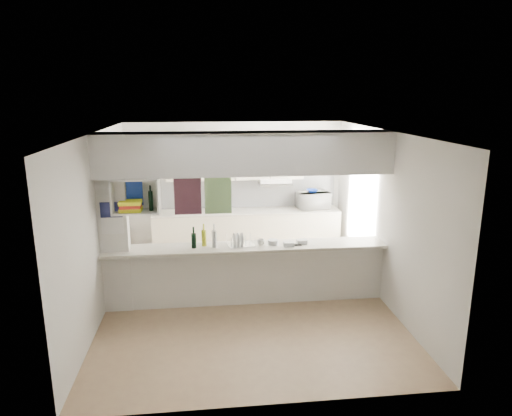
{
  "coord_description": "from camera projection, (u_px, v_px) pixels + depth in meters",
  "views": [
    {
      "loc": [
        -0.58,
        -6.43,
        3.12
      ],
      "look_at": [
        0.2,
        0.5,
        1.37
      ],
      "focal_mm": 32.0,
      "sensor_mm": 36.0,
      "label": 1
    }
  ],
  "objects": [
    {
      "name": "wall_left",
      "position": [
        99.0,
        226.0,
        6.48
      ],
      "size": [
        0.0,
        4.8,
        4.8
      ],
      "primitive_type": "plane",
      "rotation": [
        1.57,
        0.0,
        1.57
      ],
      "color": "silver",
      "rests_on": "floor"
    },
    {
      "name": "dish_rack",
      "position": [
        241.0,
        240.0,
        6.79
      ],
      "size": [
        0.43,
        0.35,
        0.21
      ],
      "rotation": [
        0.0,
        0.0,
        0.17
      ],
      "color": "silver",
      "rests_on": "breakfast_bar"
    },
    {
      "name": "cubby_shelf",
      "position": [
        135.0,
        197.0,
        6.37
      ],
      "size": [
        0.65,
        0.35,
        0.5
      ],
      "color": "white",
      "rests_on": "bulkhead"
    },
    {
      "name": "wall_right",
      "position": [
        384.0,
        217.0,
        6.93
      ],
      "size": [
        0.0,
        4.8,
        4.8
      ],
      "primitive_type": "plane",
      "rotation": [
        1.57,
        0.0,
        -1.57
      ],
      "color": "silver",
      "rests_on": "floor"
    },
    {
      "name": "wall_back",
      "position": [
        235.0,
        188.0,
        9.02
      ],
      "size": [
        4.2,
        0.0,
        4.2
      ],
      "primitive_type": "plane",
      "rotation": [
        1.57,
        0.0,
        0.0
      ],
      "color": "silver",
      "rests_on": "floor"
    },
    {
      "name": "ceiling",
      "position": [
        246.0,
        132.0,
        6.39
      ],
      "size": [
        4.8,
        4.8,
        0.0
      ],
      "primitive_type": "plane",
      "color": "white",
      "rests_on": "wall_back"
    },
    {
      "name": "microwave",
      "position": [
        313.0,
        200.0,
        8.97
      ],
      "size": [
        0.66,
        0.49,
        0.33
      ],
      "primitive_type": "imported",
      "rotation": [
        0.0,
        0.0,
        3.29
      ],
      "color": "white",
      "rests_on": "bench_top"
    },
    {
      "name": "kitchen_run",
      "position": [
        245.0,
        215.0,
        8.9
      ],
      "size": [
        3.6,
        0.63,
        2.24
      ],
      "color": "beige",
      "rests_on": "floor"
    },
    {
      "name": "floor",
      "position": [
        247.0,
        302.0,
        7.02
      ],
      "size": [
        4.8,
        4.8,
        0.0
      ],
      "primitive_type": "plane",
      "color": "#9E7B5C",
      "rests_on": "ground"
    },
    {
      "name": "bowl",
      "position": [
        312.0,
        191.0,
        8.89
      ],
      "size": [
        0.22,
        0.22,
        0.05
      ],
      "primitive_type": "imported",
      "color": "navy",
      "rests_on": "microwave"
    },
    {
      "name": "utensil_jar",
      "position": [
        209.0,
        207.0,
        8.79
      ],
      "size": [
        0.1,
        0.1,
        0.15
      ],
      "primitive_type": "cylinder",
      "color": "black",
      "rests_on": "bench_top"
    },
    {
      "name": "cup",
      "position": [
        261.0,
        242.0,
        6.78
      ],
      "size": [
        0.12,
        0.12,
        0.09
      ],
      "primitive_type": "imported",
      "rotation": [
        0.0,
        0.0,
        -0.07
      ],
      "color": "white",
      "rests_on": "dish_rack"
    },
    {
      "name": "servery_partition",
      "position": [
        234.0,
        198.0,
        6.6
      ],
      "size": [
        4.2,
        0.5,
        2.6
      ],
      "color": "silver",
      "rests_on": "floor"
    },
    {
      "name": "knife_block",
      "position": [
        224.0,
        205.0,
        8.85
      ],
      "size": [
        0.11,
        0.09,
        0.21
      ],
      "primitive_type": "cube",
      "rotation": [
        0.0,
        0.0,
        0.07
      ],
      "color": "#4C2C1A",
      "rests_on": "bench_top"
    },
    {
      "name": "wine_bottles",
      "position": [
        204.0,
        239.0,
        6.71
      ],
      "size": [
        0.37,
        0.15,
        0.35
      ],
      "color": "black",
      "rests_on": "breakfast_bar"
    },
    {
      "name": "plastic_tubs",
      "position": [
        286.0,
        243.0,
        6.82
      ],
      "size": [
        0.59,
        0.23,
        0.08
      ],
      "color": "silver",
      "rests_on": "breakfast_bar"
    }
  ]
}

